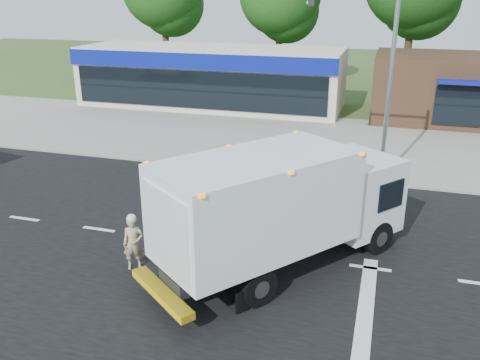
{
  "coord_description": "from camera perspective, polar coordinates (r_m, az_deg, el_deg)",
  "views": [
    {
      "loc": [
        3.05,
        -13.56,
        7.66
      ],
      "look_at": [
        -1.47,
        1.64,
        1.7
      ],
      "focal_mm": 38.0,
      "sensor_mm": 36.0,
      "label": 1
    }
  ],
  "objects": [
    {
      "name": "ground",
      "position": [
        15.87,
        3.44,
        -8.31
      ],
      "size": [
        120.0,
        120.0,
        0.0
      ],
      "primitive_type": "plane",
      "color": "#385123",
      "rests_on": "ground"
    },
    {
      "name": "road_asphalt",
      "position": [
        15.86,
        3.44,
        -8.29
      ],
      "size": [
        60.0,
        14.0,
        0.02
      ],
      "primitive_type": "cube",
      "color": "black",
      "rests_on": "ground"
    },
    {
      "name": "sidewalk",
      "position": [
        23.25,
        8.11,
        1.3
      ],
      "size": [
        60.0,
        2.4,
        0.12
      ],
      "primitive_type": "cube",
      "color": "gray",
      "rests_on": "ground"
    },
    {
      "name": "parking_apron",
      "position": [
        28.76,
        9.91,
        4.86
      ],
      "size": [
        60.0,
        9.0,
        0.02
      ],
      "primitive_type": "cube",
      "color": "gray",
      "rests_on": "ground"
    },
    {
      "name": "lane_markings",
      "position": [
        14.5,
        7.49,
        -11.4
      ],
      "size": [
        55.2,
        7.0,
        0.01
      ],
      "color": "silver",
      "rests_on": "road_asphalt"
    },
    {
      "name": "ems_box_truck",
      "position": [
        14.24,
        4.69,
        -2.58
      ],
      "size": [
        6.92,
        7.94,
        3.59
      ],
      "rotation": [
        0.0,
        0.0,
        0.91
      ],
      "color": "black",
      "rests_on": "ground"
    },
    {
      "name": "emergency_worker",
      "position": [
        15.03,
        -11.89,
        -6.82
      ],
      "size": [
        0.7,
        0.61,
        1.73
      ],
      "rotation": [
        0.0,
        0.0,
        0.47
      ],
      "color": "tan",
      "rests_on": "ground"
    },
    {
      "name": "retail_strip_mall",
      "position": [
        36.03,
        -3.25,
        11.54
      ],
      "size": [
        18.0,
        6.2,
        4.0
      ],
      "color": "beige",
      "rests_on": "ground"
    },
    {
      "name": "brown_storefront",
      "position": [
        34.24,
        23.28,
        9.43
      ],
      "size": [
        10.0,
        6.7,
        4.0
      ],
      "color": "#382316",
      "rests_on": "ground"
    },
    {
      "name": "traffic_signal_pole",
      "position": [
        21.35,
        14.92,
        12.56
      ],
      "size": [
        3.51,
        0.25,
        8.0
      ],
      "color": "gray",
      "rests_on": "ground"
    }
  ]
}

